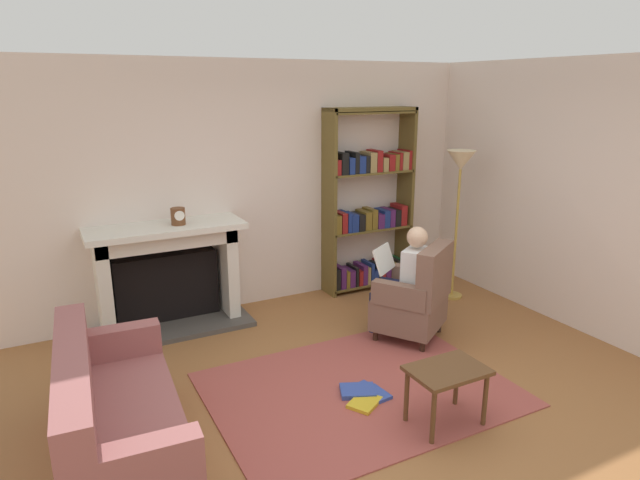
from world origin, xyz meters
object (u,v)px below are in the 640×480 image
(mantel_clock, at_px, (178,216))
(bookshelf, at_px, (369,207))
(sofa_floral, at_px, (115,422))
(side_table, at_px, (447,377))
(fireplace, at_px, (168,273))
(seated_reader, at_px, (405,277))
(armchair_reading, at_px, (416,298))
(floor_lamp, at_px, (460,174))

(mantel_clock, height_order, bookshelf, bookshelf)
(sofa_floral, height_order, side_table, sofa_floral)
(fireplace, bearing_deg, seated_reader, -33.22)
(mantel_clock, relative_size, bookshelf, 0.08)
(armchair_reading, height_order, floor_lamp, floor_lamp)
(sofa_floral, xyz_separation_m, side_table, (2.21, -0.64, 0.06))
(fireplace, distance_m, bookshelf, 2.48)
(mantel_clock, xyz_separation_m, side_table, (1.27, -2.59, -0.80))
(bookshelf, bearing_deg, fireplace, -179.22)
(sofa_floral, distance_m, side_table, 2.30)
(fireplace, relative_size, sofa_floral, 0.90)
(seated_reader, bearing_deg, floor_lamp, 174.06)
(mantel_clock, bearing_deg, seated_reader, -32.77)
(fireplace, bearing_deg, bookshelf, 0.78)
(mantel_clock, relative_size, floor_lamp, 0.10)
(seated_reader, bearing_deg, mantel_clock, -66.24)
(fireplace, height_order, bookshelf, bookshelf)
(sofa_floral, height_order, floor_lamp, floor_lamp)
(bookshelf, distance_m, sofa_floral, 3.92)
(armchair_reading, bearing_deg, floor_lamp, 179.33)
(sofa_floral, bearing_deg, side_table, -102.69)
(fireplace, height_order, sofa_floral, fireplace)
(fireplace, height_order, seated_reader, seated_reader)
(bookshelf, bearing_deg, seated_reader, -107.46)
(bookshelf, height_order, armchair_reading, bookshelf)
(floor_lamp, bearing_deg, seated_reader, -152.47)
(bookshelf, xyz_separation_m, seated_reader, (-0.43, -1.35, -0.39))
(side_table, bearing_deg, floor_lamp, 48.27)
(bookshelf, xyz_separation_m, side_table, (-1.04, -2.72, -0.63))
(fireplace, xyz_separation_m, sofa_floral, (-0.81, -2.05, -0.26))
(seated_reader, relative_size, sofa_floral, 0.66)
(seated_reader, height_order, sofa_floral, seated_reader)
(side_table, bearing_deg, seated_reader, 65.84)
(fireplace, height_order, mantel_clock, mantel_clock)
(bookshelf, xyz_separation_m, floor_lamp, (0.71, -0.76, 0.46))
(mantel_clock, relative_size, seated_reader, 0.15)
(bookshelf, bearing_deg, floor_lamp, -47.00)
(mantel_clock, relative_size, armchair_reading, 0.17)
(mantel_clock, distance_m, bookshelf, 2.32)
(armchair_reading, bearing_deg, side_table, 28.42)
(fireplace, distance_m, armchair_reading, 2.52)
(armchair_reading, bearing_deg, mantel_clock, -67.39)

